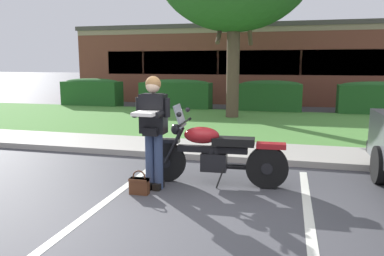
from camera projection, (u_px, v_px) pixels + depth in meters
ground_plane at (176, 215)px, 4.78m from camera, size 140.00×140.00×0.00m
curb_strip at (218, 158)px, 7.46m from camera, size 60.00×0.20×0.12m
concrete_walk at (225, 149)px, 8.28m from camera, size 60.00×1.50×0.08m
grass_lawn at (246, 123)px, 11.99m from camera, size 60.00×6.28×0.06m
stall_stripe_0 at (105, 202)px, 5.24m from camera, size 0.15×4.40×0.01m
stall_stripe_1 at (309, 222)px, 4.56m from camera, size 0.15×4.40×0.01m
motorcycle at (220, 154)px, 5.92m from camera, size 2.24×0.82×1.26m
rider_person at (153, 123)px, 5.64m from camera, size 0.54×0.59×1.70m
handbag at (139, 185)px, 5.53m from camera, size 0.28×0.13×0.36m
hedge_left at (92, 92)px, 16.95m from camera, size 2.63×0.90×1.24m
hedge_center_left at (176, 93)px, 15.97m from camera, size 2.99×0.90×1.24m
hedge_center_right at (270, 95)px, 15.00m from camera, size 2.42×0.90×1.24m
hedge_right at (378, 97)px, 14.02m from camera, size 2.83×0.90×1.24m
brick_building at (299, 64)px, 20.57m from camera, size 21.94×8.42×3.72m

